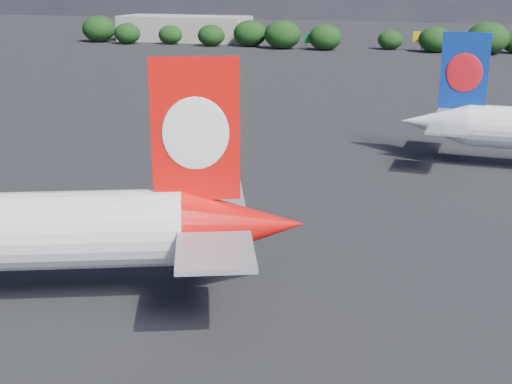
% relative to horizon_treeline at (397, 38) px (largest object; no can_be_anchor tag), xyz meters
% --- Properties ---
extents(ground, '(500.00, 500.00, 0.00)m').
position_rel_horizon_treeline_xyz_m(ground, '(-5.45, -119.08, -3.73)').
color(ground, black).
rests_on(ground, ground).
extents(terminal_building, '(42.00, 16.00, 8.00)m').
position_rel_horizon_treeline_xyz_m(terminal_building, '(-70.45, 12.92, 0.27)').
color(terminal_building, '#9D9287').
rests_on(terminal_building, ground).
extents(highway_sign, '(6.00, 0.30, 4.50)m').
position_rel_horizon_treeline_xyz_m(highway_sign, '(-23.45, -3.08, -0.60)').
color(highway_sign, '#146624').
rests_on(highway_sign, ground).
extents(billboard_yellow, '(5.00, 0.30, 5.50)m').
position_rel_horizon_treeline_xyz_m(billboard_yellow, '(6.55, 2.92, 0.14)').
color(billboard_yellow, yellow).
rests_on(billboard_yellow, ground).
extents(horizon_treeline, '(204.07, 15.76, 8.75)m').
position_rel_horizon_treeline_xyz_m(horizon_treeline, '(0.00, 0.00, 0.00)').
color(horizon_treeline, black).
rests_on(horizon_treeline, ground).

